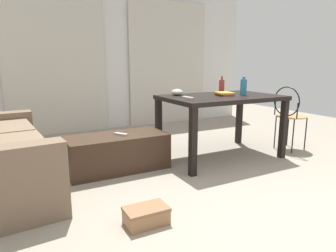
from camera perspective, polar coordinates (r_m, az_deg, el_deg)
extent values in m
plane|color=gray|center=(3.72, 1.87, -6.53)|extent=(9.01, 9.01, 0.00)
cube|color=silver|center=(5.62, -9.97, 13.41)|extent=(5.42, 0.10, 2.68)
cube|color=beige|center=(5.30, -20.52, 11.02)|extent=(1.63, 0.03, 2.33)
cube|color=beige|center=(5.95, 0.11, 11.78)|extent=(1.63, 0.03, 2.33)
cube|color=brown|center=(3.25, -29.36, -6.81)|extent=(0.97, 1.90, 0.44)
cube|color=brown|center=(2.38, -28.91, -5.53)|extent=(0.84, 0.26, 0.17)
cube|color=#7D664F|center=(3.54, -29.35, -0.85)|extent=(0.64, 0.73, 0.10)
cube|color=#7D664F|center=(2.83, -28.47, -3.61)|extent=(0.64, 0.73, 0.10)
cube|color=#382619|center=(3.41, -9.63, -4.95)|extent=(1.10, 0.51, 0.40)
cube|color=black|center=(3.77, 10.11, 5.35)|extent=(1.44, 0.92, 0.05)
cube|color=black|center=(3.14, 4.78, -3.12)|extent=(0.07, 0.07, 0.73)
cube|color=black|center=(4.00, 21.09, -0.59)|extent=(0.07, 0.07, 0.73)
cube|color=black|center=(3.83, -1.82, -0.33)|extent=(0.07, 0.07, 0.73)
cube|color=black|center=(4.56, 13.41, 1.35)|extent=(0.07, 0.07, 0.73)
cylinder|color=#B7844C|center=(4.42, 22.50, 1.74)|extent=(0.40, 0.40, 0.02)
cylinder|color=black|center=(4.50, 24.74, -1.35)|extent=(0.02, 0.02, 0.46)
cylinder|color=black|center=(4.66, 21.86, -0.71)|extent=(0.02, 0.02, 0.46)
cylinder|color=black|center=(4.28, 22.71, -1.85)|extent=(0.02, 0.02, 0.46)
cylinder|color=black|center=(4.43, 19.74, -1.15)|extent=(0.02, 0.02, 0.46)
torus|color=black|center=(4.28, 21.65, 4.37)|extent=(0.05, 0.40, 0.40)
cylinder|color=black|center=(4.19, 23.43, 2.68)|extent=(0.02, 0.02, 0.20)
cylinder|color=black|center=(4.39, 19.74, 3.34)|extent=(0.02, 0.02, 0.20)
cylinder|color=teal|center=(3.86, 14.18, 7.14)|extent=(0.08, 0.08, 0.20)
cylinder|color=teal|center=(3.85, 14.27, 8.83)|extent=(0.04, 0.04, 0.03)
cylinder|color=#99332D|center=(4.17, 10.19, 7.46)|extent=(0.07, 0.07, 0.17)
cylinder|color=#99332D|center=(4.16, 10.24, 8.96)|extent=(0.03, 0.03, 0.05)
ellipsoid|color=beige|center=(3.74, 1.75, 6.46)|extent=(0.15, 0.15, 0.08)
cube|color=red|center=(3.81, 10.65, 5.94)|extent=(0.20, 0.28, 0.02)
cube|color=gold|center=(3.78, 10.68, 6.21)|extent=(0.22, 0.24, 0.02)
cube|color=#B7B7B2|center=(3.40, 3.80, 5.39)|extent=(0.06, 0.17, 0.02)
cube|color=#B7B7B2|center=(3.35, -8.99, -1.54)|extent=(0.12, 0.16, 0.02)
cube|color=#996B47|center=(2.33, -4.18, -16.94)|extent=(0.31, 0.20, 0.11)
cube|color=brown|center=(2.30, -4.20, -15.50)|extent=(0.32, 0.20, 0.02)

